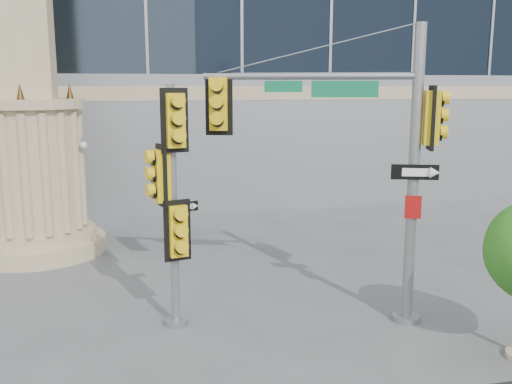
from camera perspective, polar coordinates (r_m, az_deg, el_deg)
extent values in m
plane|color=#545456|center=(12.33, 2.40, -15.95)|extent=(120.00, 120.00, 0.00)
cylinder|color=tan|center=(20.58, -20.94, -4.95)|extent=(4.40, 4.40, 0.50)
cylinder|color=tan|center=(20.48, -21.01, -3.88)|extent=(3.80, 3.80, 0.30)
cylinder|color=tan|center=(20.08, -21.41, 2.08)|extent=(3.00, 3.00, 4.00)
cylinder|color=tan|center=(19.90, -21.83, 8.21)|extent=(3.50, 3.50, 0.30)
cone|color=#472D14|center=(19.73, -18.13, 9.59)|extent=(0.24, 0.24, 0.50)
cylinder|color=slate|center=(14.34, 14.79, -12.08)|extent=(0.64, 0.64, 0.14)
cylinder|color=slate|center=(13.43, 15.46, 1.30)|extent=(0.25, 0.25, 6.86)
cylinder|color=slate|center=(13.11, 5.33, 11.46)|extent=(4.59, 1.72, 0.16)
cube|color=#0D6D42|center=(13.09, 8.86, 10.13)|extent=(1.42, 0.53, 0.37)
cube|color=yellow|center=(13.31, -3.72, 8.76)|extent=(0.70, 0.51, 1.43)
cube|color=yellow|center=(13.34, 17.12, 7.10)|extent=(0.51, 0.70, 1.43)
cube|color=black|center=(13.25, 15.60, 1.93)|extent=(1.01, 0.38, 0.34)
cube|color=#A00F0E|center=(13.39, 15.43, -1.46)|extent=(0.36, 0.15, 0.53)
cylinder|color=slate|center=(13.80, -7.98, -12.75)|extent=(0.53, 0.53, 0.13)
cylinder|color=slate|center=(12.97, -8.29, -1.69)|extent=(0.20, 0.20, 5.55)
cube|color=yellow|center=(12.47, -8.17, 7.10)|extent=(0.67, 0.45, 1.39)
cube|color=yellow|center=(12.76, -9.42, 1.62)|extent=(0.45, 0.67, 1.39)
cube|color=yellow|center=(12.85, -7.88, -3.84)|extent=(0.67, 0.45, 1.39)
cube|color=black|center=(12.90, -7.26, -1.48)|extent=(0.67, 0.20, 0.22)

